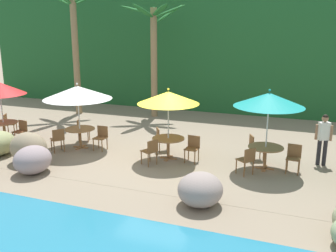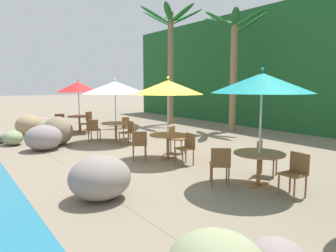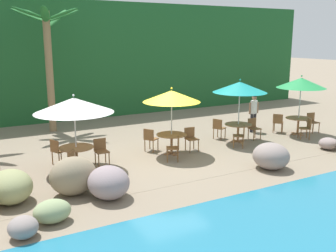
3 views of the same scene
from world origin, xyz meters
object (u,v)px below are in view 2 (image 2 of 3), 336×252
dining_table_red (79,119)px  umbrella_teal (262,83)px  chair_yellow_left (139,143)px  chair_teal_inland (264,155)px  chair_red_seaward (86,123)px  chair_white_left (94,129)px  dining_table_white (116,126)px  dining_table_yellow (168,139)px  dining_table_teal (259,158)px  umbrella_white (115,88)px  palm_tree_second (234,50)px  chair_teal_left (220,163)px  chair_red_inland (91,119)px  chair_white_inland (128,126)px  chair_teal_seaward (296,171)px  palm_tree_nearest (171,44)px  chair_red_left (60,121)px  umbrella_yellow (168,87)px  chair_white_seaward (128,131)px  chair_yellow_inland (175,137)px  chair_yellow_seaward (187,146)px  umbrella_red (78,87)px

dining_table_red → umbrella_teal: 10.21m
chair_yellow_left → chair_teal_inland: bearing=29.0°
chair_red_seaward → chair_white_left: same height
dining_table_white → dining_table_yellow: same height
chair_white_left → dining_table_teal: (7.16, 0.91, 0.10)m
umbrella_white → palm_tree_second: (0.57, 5.80, 1.70)m
umbrella_white → chair_teal_left: umbrella_white is taller
dining_table_red → chair_teal_inland: chair_teal_inland is taller
chair_red_inland → chair_white_inland: bearing=4.4°
chair_yellow_left → chair_teal_seaward: bearing=13.3°
chair_red_seaward → chair_white_inland: bearing=25.4°
dining_table_yellow → palm_tree_nearest: (-6.86, 4.99, 3.76)m
dining_table_red → chair_red_left: size_ratio=1.26×
umbrella_yellow → palm_tree_second: bearing=116.8°
umbrella_yellow → chair_teal_seaward: 4.37m
dining_table_teal → chair_teal_inland: chair_teal_inland is taller
chair_red_seaward → chair_yellow_left: same height
chair_white_inland → chair_yellow_left: bearing=-22.9°
chair_red_left → chair_teal_left: size_ratio=1.00×
chair_red_inland → chair_red_left: (0.17, -1.53, 0.00)m
chair_teal_left → palm_tree_second: palm_tree_second is taller
umbrella_white → chair_teal_left: 6.47m
chair_teal_seaward → palm_tree_nearest: (-10.92, 4.76, 3.86)m
chair_white_seaward → palm_tree_nearest: size_ratio=0.14×
umbrella_yellow → chair_teal_seaward: size_ratio=2.81×
chair_yellow_inland → chair_yellow_left: size_ratio=1.00×
chair_red_seaward → chair_red_inland: 1.50m
chair_red_seaward → umbrella_white: 2.98m
chair_white_inland → palm_tree_nearest: bearing=124.6°
chair_red_inland → chair_yellow_inland: 6.79m
umbrella_yellow → chair_yellow_seaward: 1.82m
chair_teal_inland → chair_red_inland: bearing=-177.5°
chair_red_seaward → chair_teal_inland: bearing=7.5°
umbrella_red → dining_table_red: size_ratio=2.22×
dining_table_teal → chair_teal_left: (-0.45, -0.73, -0.10)m
chair_teal_left → chair_red_seaward: bearing=178.1°
umbrella_white → chair_white_left: bearing=-122.1°
chair_red_inland → palm_tree_second: 7.64m
umbrella_red → dining_table_teal: (10.07, 0.43, -1.48)m
chair_white_inland → dining_table_yellow: bearing=-10.6°
dining_table_white → chair_teal_seaward: 7.57m
palm_tree_second → palm_tree_nearest: bearing=-168.5°
chair_white_seaward → chair_yellow_inland: same height
umbrella_white → chair_teal_seaward: 7.73m
chair_teal_left → palm_tree_nearest: size_ratio=0.14×
chair_red_inland → chair_yellow_inland: same height
chair_yellow_inland → chair_yellow_left: 1.48m
chair_teal_inland → chair_teal_left: (-0.01, -1.46, 0.00)m
umbrella_yellow → dining_table_teal: (3.21, 0.18, -1.51)m
umbrella_white → umbrella_yellow: bearing=0.1°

